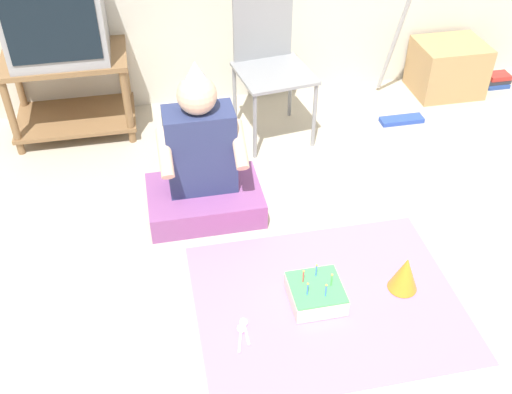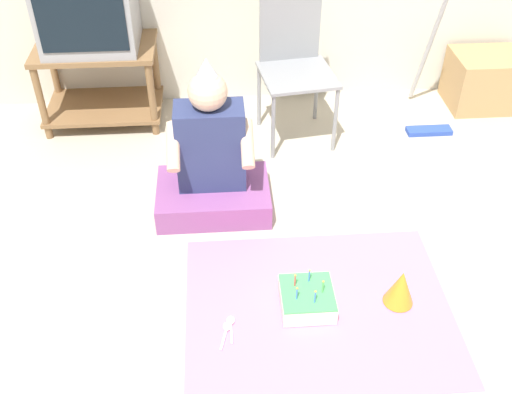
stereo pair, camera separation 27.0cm
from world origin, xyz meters
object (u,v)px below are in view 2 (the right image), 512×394
Objects in this scene: birthday_cake at (307,299)px; tv at (87,5)px; party_hat_blue at (401,287)px; folding_chair at (294,55)px; dust_mop at (433,73)px; cardboard_box_stack at (484,80)px; person_seated at (212,164)px.

tv is at bearing 122.63° from birthday_cake.
folding_chair is at bearing 101.76° from party_hat_blue.
dust_mop reaches higher than tv.
dust_mop is at bearing 56.87° from birthday_cake.
cardboard_box_stack is (2.49, 0.01, -0.58)m from tv.
cardboard_box_stack is (1.31, 0.23, -0.33)m from folding_chair.
party_hat_blue is (1.49, -1.68, -0.66)m from tv.
cardboard_box_stack is at bearing 9.93° from folding_chair.
folding_chair is at bearing -10.28° from tv.
tv reaches higher than birthday_cake.
dust_mop is at bearing 28.38° from person_seated.
birthday_cake is 1.29× the size of party_hat_blue.
folding_chair reaches higher than party_hat_blue.
person_seated is at bearing -152.24° from cardboard_box_stack.
cardboard_box_stack is 0.53× the size of person_seated.
dust_mop is at bearing 0.90° from folding_chair.
folding_chair is 0.91m from person_seated.
party_hat_blue is at bearing -0.57° from birthday_cake.
person_seated reaches higher than cardboard_box_stack.
folding_chair is 1.56m from party_hat_blue.
dust_mop is (0.86, 0.01, -0.15)m from folding_chair.
person_seated is (0.68, -0.94, -0.49)m from tv.
tv is 2.11m from birthday_cake.
birthday_cake is 0.41m from party_hat_blue.
folding_chair is 3.84× the size of birthday_cake.
folding_chair is 2.00× the size of cardboard_box_stack.
cardboard_box_stack is 2.04m from person_seated.
cardboard_box_stack is 1.97m from party_hat_blue.
folding_chair is (1.18, -0.21, -0.25)m from tv.
cardboard_box_stack is 0.38× the size of dust_mop.
cardboard_box_stack reaches higher than birthday_cake.
person_seated reaches higher than birthday_cake.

